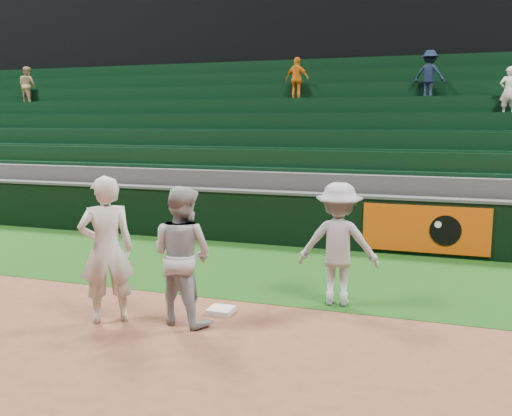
{
  "coord_description": "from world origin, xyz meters",
  "views": [
    {
      "loc": [
        3.47,
        -7.3,
        2.85
      ],
      "look_at": [
        0.16,
        2.3,
        1.3
      ],
      "focal_mm": 40.0,
      "sensor_mm": 36.0,
      "label": 1
    }
  ],
  "objects": [
    {
      "name": "baserunner",
      "position": [
        -0.07,
        -0.24,
        0.98
      ],
      "size": [
        1.09,
        0.93,
        1.96
      ],
      "primitive_type": "imported",
      "rotation": [
        0.0,
        0.0,
        2.93
      ],
      "color": "#A4A6AE",
      "rests_on": "ground"
    },
    {
      "name": "stadium_seating",
      "position": [
        0.0,
        8.97,
        1.7
      ],
      "size": [
        36.0,
        5.95,
        4.85
      ],
      "color": "#3A3A3D",
      "rests_on": "ground"
    },
    {
      "name": "foul_grass",
      "position": [
        0.0,
        3.0,
        0.0
      ],
      "size": [
        36.0,
        4.2,
        0.01
      ],
      "primitive_type": "cube",
      "color": "#11390E",
      "rests_on": "ground"
    },
    {
      "name": "ground",
      "position": [
        0.0,
        0.0,
        0.0
      ],
      "size": [
        70.0,
        70.0,
        0.0
      ],
      "primitive_type": "plane",
      "color": "brown",
      "rests_on": "ground"
    },
    {
      "name": "base_coach",
      "position": [
        1.86,
        1.27,
        0.97
      ],
      "size": [
        1.31,
        0.84,
        1.92
      ],
      "primitive_type": "imported",
      "rotation": [
        0.0,
        0.0,
        3.25
      ],
      "color": "#9FA1AC",
      "rests_on": "foul_grass"
    },
    {
      "name": "first_base",
      "position": [
        0.3,
        0.29,
        0.04
      ],
      "size": [
        0.36,
        0.36,
        0.08
      ],
      "primitive_type": "cube",
      "rotation": [
        0.0,
        0.0,
        -0.0
      ],
      "color": "silver",
      "rests_on": "ground"
    },
    {
      "name": "upper_deck",
      "position": [
        0.0,
        17.45,
        6.0
      ],
      "size": [
        40.0,
        12.0,
        12.0
      ],
      "primitive_type": "cube",
      "color": "black",
      "rests_on": "ground"
    },
    {
      "name": "first_baseman",
      "position": [
        -1.1,
        -0.55,
        1.05
      ],
      "size": [
        0.91,
        0.87,
        2.1
      ],
      "primitive_type": "imported",
      "rotation": [
        0.0,
        0.0,
        3.8
      ],
      "color": "silver",
      "rests_on": "ground"
    },
    {
      "name": "field_wall",
      "position": [
        0.03,
        5.2,
        0.63
      ],
      "size": [
        36.0,
        0.45,
        1.25
      ],
      "color": "black",
      "rests_on": "ground"
    }
  ]
}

